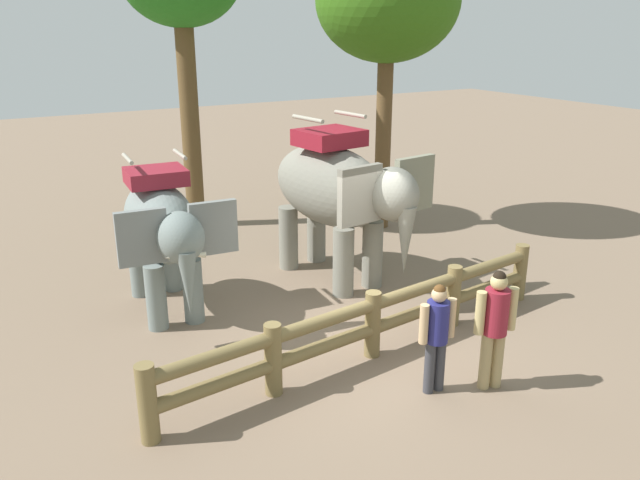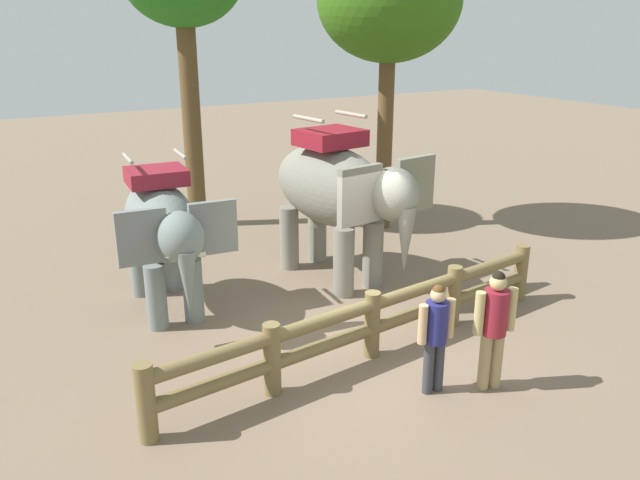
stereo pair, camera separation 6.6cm
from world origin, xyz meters
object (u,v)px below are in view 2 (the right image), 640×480
log_fence (372,319)px  tourist_woman_in_black (494,322)px  tourist_man_in_blue (436,331)px  elephant_center (338,191)px  elephant_near_left (163,228)px  tree_back_center (389,2)px

log_fence → tourist_woman_in_black: 1.86m
tourist_man_in_blue → elephant_center: bearing=77.3°
elephant_near_left → tree_back_center: (6.11, 2.23, 3.71)m
elephant_center → tourist_woman_in_black: 4.49m
elephant_near_left → tourist_woman_in_black: size_ratio=1.86×
elephant_near_left → elephant_center: bearing=-3.7°
log_fence → elephant_near_left: (-2.22, 3.06, 0.95)m
tourist_woman_in_black → elephant_near_left: bearing=124.2°
log_fence → elephant_center: bearing=68.8°
tourist_woman_in_black → tree_back_center: 8.60m
tourist_woman_in_black → tree_back_center: (2.97, 6.86, 4.26)m
tourist_woman_in_black → elephant_center: bearing=87.6°
elephant_near_left → tourist_woman_in_black: bearing=-55.8°
tree_back_center → elephant_center: bearing=-138.8°
elephant_near_left → tourist_man_in_blue: elephant_near_left is taller
elephant_center → tree_back_center: tree_back_center is taller
tourist_man_in_blue → tree_back_center: (3.71, 6.54, 4.35)m
tree_back_center → log_fence: bearing=-126.3°
log_fence → tree_back_center: size_ratio=1.09×
log_fence → elephant_near_left: size_ratio=2.25×
log_fence → tourist_woman_in_black: (0.92, -1.57, 0.40)m
elephant_near_left → elephant_center: size_ratio=0.85×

